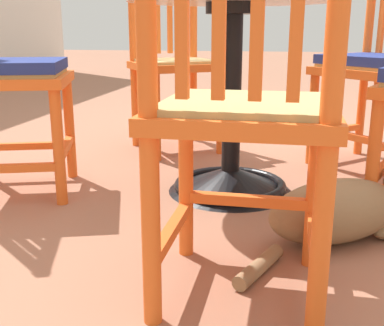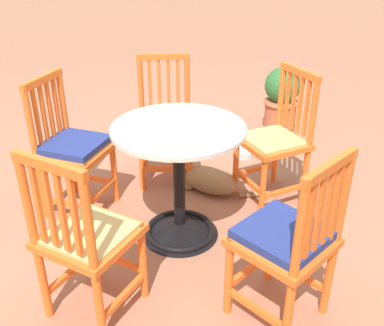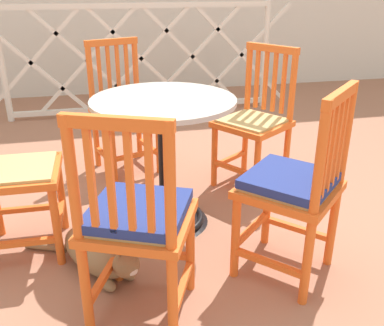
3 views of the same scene
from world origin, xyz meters
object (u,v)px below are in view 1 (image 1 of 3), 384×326
Objects in this scene: cafe_table at (231,119)px; orange_chair_facing_out at (174,65)px; orange_chair_by_planter at (375,68)px; orange_chair_near_fence at (243,116)px; tabby_cat at (346,209)px; orange_chair_tucked_in at (7,76)px.

orange_chair_facing_out is (0.65, 0.37, 0.15)m from cafe_table.
orange_chair_by_planter is at bearing -99.80° from orange_chair_facing_out.
orange_chair_facing_out is 1.50m from orange_chair_near_fence.
orange_chair_near_fence is (-1.26, 0.47, -0.01)m from orange_chair_by_planter.
cafe_table is 1.35× the size of tabby_cat.
orange_chair_facing_out reaches higher than tabby_cat.
cafe_table is at bearing 130.19° from orange_chair_by_planter.
orange_chair_near_fence is at bearing -123.45° from orange_chair_tucked_in.
tabby_cat is at bearing -134.51° from cafe_table.
cafe_table is 0.77m from orange_chair_facing_out.
orange_chair_near_fence is (-1.42, -0.48, 0.00)m from orange_chair_facing_out.
orange_chair_facing_out is 1.00× the size of orange_chair_near_fence.
orange_chair_by_planter is at bearing -12.02° from tabby_cat.
orange_chair_by_planter is 0.96m from tabby_cat.
orange_chair_facing_out is at bearing 29.68° from cafe_table.
orange_chair_near_fence reaches higher than cafe_table.
orange_chair_tucked_in is at bearing 101.01° from cafe_table.
tabby_cat is at bearing -36.11° from orange_chair_near_fence.
orange_chair_near_fence is 1.62× the size of tabby_cat.
cafe_table is at bearing -150.32° from orange_chair_facing_out.
orange_chair_tucked_in reaches higher than tabby_cat.
orange_chair_by_planter is 1.00× the size of orange_chair_tucked_in.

